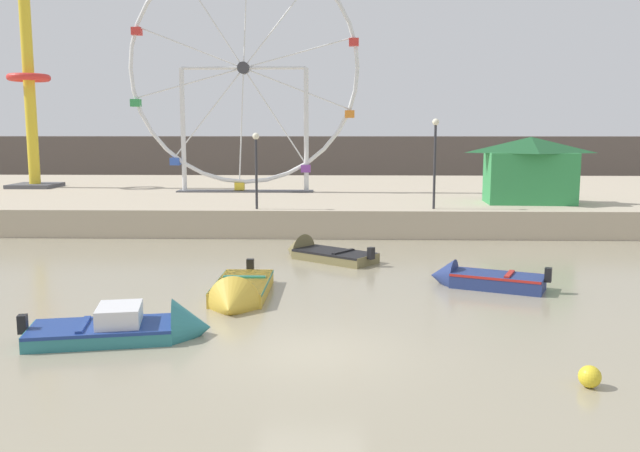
# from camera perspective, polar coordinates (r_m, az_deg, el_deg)

# --- Properties ---
(ground_plane) EXTENTS (240.00, 240.00, 0.00)m
(ground_plane) POSITION_cam_1_polar(r_m,az_deg,el_deg) (15.45, -0.89, -10.69)
(ground_plane) COLOR gray
(quay_promenade) EXTENTS (110.00, 24.31, 1.32)m
(quay_promenade) POSITION_cam_1_polar(r_m,az_deg,el_deg) (42.78, 0.77, 2.36)
(quay_promenade) COLOR #B7A88E
(quay_promenade) RESTS_ON ground_plane
(distant_town_skyline) EXTENTS (140.00, 3.00, 4.40)m
(distant_town_skyline) POSITION_cam_1_polar(r_m,az_deg,el_deg) (63.40, 1.07, 5.65)
(distant_town_skyline) COLOR #564C47
(distant_town_skyline) RESTS_ON ground_plane
(motorboat_teal_painted) EXTENTS (4.53, 2.36, 1.48)m
(motorboat_teal_painted) POSITION_cam_1_polar(r_m,az_deg,el_deg) (16.93, -15.06, -8.40)
(motorboat_teal_painted) COLOR teal
(motorboat_teal_painted) RESTS_ON ground_plane
(motorboat_navy_blue) EXTENTS (3.77, 2.54, 1.18)m
(motorboat_navy_blue) POSITION_cam_1_polar(r_m,az_deg,el_deg) (22.15, 13.32, -4.39)
(motorboat_navy_blue) COLOR navy
(motorboat_navy_blue) RESTS_ON ground_plane
(motorboat_olive_wood) EXTENTS (4.05, 3.56, 1.39)m
(motorboat_olive_wood) POSITION_cam_1_polar(r_m,az_deg,el_deg) (26.26, -0.20, -2.32)
(motorboat_olive_wood) COLOR olive
(motorboat_olive_wood) RESTS_ON ground_plane
(motorboat_mustard_yellow) EXTENTS (1.58, 4.53, 1.48)m
(motorboat_mustard_yellow) POSITION_cam_1_polar(r_m,az_deg,el_deg) (19.82, -6.99, -5.80)
(motorboat_mustard_yellow) COLOR gold
(motorboat_mustard_yellow) RESTS_ON ground_plane
(ferris_wheel_white_frame) EXTENTS (13.59, 1.20, 14.07)m
(ferris_wheel_white_frame) POSITION_cam_1_polar(r_m,az_deg,el_deg) (40.48, -6.52, 12.93)
(ferris_wheel_white_frame) COLOR silver
(ferris_wheel_white_frame) RESTS_ON quay_promenade
(drop_tower_yellow_tower) EXTENTS (2.80, 2.80, 12.92)m
(drop_tower_yellow_tower) POSITION_cam_1_polar(r_m,az_deg,el_deg) (46.99, -23.46, 10.04)
(drop_tower_yellow_tower) COLOR gold
(drop_tower_yellow_tower) RESTS_ON quay_promenade
(carnival_booth_green_kiosk) EXTENTS (4.81, 2.94, 3.34)m
(carnival_booth_green_kiosk) POSITION_cam_1_polar(r_m,az_deg,el_deg) (35.38, 17.44, 4.66)
(carnival_booth_green_kiosk) COLOR #33934C
(carnival_booth_green_kiosk) RESTS_ON quay_promenade
(promenade_lamp_near) EXTENTS (0.32, 0.32, 3.55)m
(promenade_lamp_near) POSITION_cam_1_polar(r_m,az_deg,el_deg) (31.41, -5.46, 5.72)
(promenade_lamp_near) COLOR #2D2D33
(promenade_lamp_near) RESTS_ON quay_promenade
(promenade_lamp_far) EXTENTS (0.32, 0.32, 4.21)m
(promenade_lamp_far) POSITION_cam_1_polar(r_m,az_deg,el_deg) (31.79, 9.76, 6.34)
(promenade_lamp_far) COLOR #2D2D33
(promenade_lamp_far) RESTS_ON quay_promenade
(mooring_buoy_orange) EXTENTS (0.44, 0.44, 0.44)m
(mooring_buoy_orange) POSITION_cam_1_polar(r_m,az_deg,el_deg) (14.41, 21.98, -11.80)
(mooring_buoy_orange) COLOR yellow
(mooring_buoy_orange) RESTS_ON ground_plane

